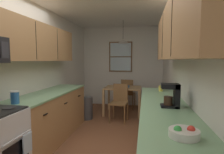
% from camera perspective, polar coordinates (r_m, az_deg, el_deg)
% --- Properties ---
extents(ground_plane, '(12.00, 12.00, 0.00)m').
position_cam_1_polar(ground_plane, '(3.81, -1.88, -17.80)').
color(ground_plane, brown).
extents(wall_left, '(0.10, 9.00, 2.55)m').
position_cam_1_polar(wall_left, '(4.01, -21.17, 1.82)').
color(wall_left, silver).
rests_on(wall_left, ground).
extents(wall_right, '(0.10, 9.00, 2.55)m').
position_cam_1_polar(wall_right, '(3.49, 20.30, 1.38)').
color(wall_right, silver).
rests_on(wall_right, ground).
extents(wall_back, '(4.40, 0.10, 2.55)m').
position_cam_1_polar(wall_back, '(6.12, 3.22, 3.23)').
color(wall_back, silver).
rests_on(wall_back, ground).
extents(ceiling_slab, '(4.40, 9.00, 0.08)m').
position_cam_1_polar(ceiling_slab, '(3.67, -2.02, 22.68)').
color(ceiling_slab, white).
extents(counter_left, '(0.64, 2.14, 0.90)m').
position_cam_1_polar(counter_left, '(3.72, -18.44, -11.24)').
color(counter_left, '#A87A4C').
rests_on(counter_left, ground).
extents(upper_cabinets_left, '(0.33, 2.22, 0.65)m').
position_cam_1_polar(upper_cabinets_left, '(3.62, -21.43, 9.79)').
color(upper_cabinets_left, '#A87A4C').
extents(counter_right, '(0.64, 3.18, 0.90)m').
position_cam_1_polar(counter_right, '(2.64, 15.93, -18.18)').
color(counter_right, '#A87A4C').
rests_on(counter_right, ground).
extents(upper_cabinets_right, '(0.33, 2.86, 0.69)m').
position_cam_1_polar(upper_cabinets_right, '(2.42, 20.30, 13.38)').
color(upper_cabinets_right, '#A87A4C').
extents(dining_table, '(0.98, 0.79, 0.74)m').
position_cam_1_polar(dining_table, '(5.13, 3.34, -4.42)').
color(dining_table, '#A87F51').
rests_on(dining_table, ground).
extents(dining_chair_near, '(0.44, 0.44, 0.90)m').
position_cam_1_polar(dining_chair_near, '(4.56, 2.32, -7.28)').
color(dining_chair_near, brown).
rests_on(dining_chair_near, ground).
extents(dining_chair_far, '(0.44, 0.44, 0.90)m').
position_cam_1_polar(dining_chair_far, '(5.73, 4.86, -4.71)').
color(dining_chair_far, brown).
rests_on(dining_chair_far, ground).
extents(pendant_light, '(0.30, 0.30, 0.60)m').
position_cam_1_polar(pendant_light, '(5.08, 3.43, 11.00)').
color(pendant_light, black).
extents(back_window, '(0.75, 0.05, 0.98)m').
position_cam_1_polar(back_window, '(6.05, 2.66, 6.24)').
color(back_window, brown).
extents(trash_bin, '(0.30, 0.30, 0.56)m').
position_cam_1_polar(trash_bin, '(4.78, -7.79, -9.47)').
color(trash_bin, '#3F3F42').
rests_on(trash_bin, ground).
extents(storage_canister, '(0.11, 0.11, 0.18)m').
position_cam_1_polar(storage_canister, '(2.84, -27.77, -5.54)').
color(storage_canister, '#265999').
rests_on(storage_canister, counter_left).
extents(dish_towel, '(0.02, 0.16, 0.24)m').
position_cam_1_polar(dish_towel, '(2.55, -24.66, -18.07)').
color(dish_towel, silver).
extents(coffee_maker, '(0.22, 0.18, 0.30)m').
position_cam_1_polar(coffee_maker, '(2.45, 18.15, -5.27)').
color(coffee_maker, black).
rests_on(coffee_maker, counter_right).
extents(mug_by_coffeemaker, '(0.12, 0.08, 0.10)m').
position_cam_1_polar(mug_by_coffeemaker, '(3.65, 14.84, -3.41)').
color(mug_by_coffeemaker, '#E5CC4C').
rests_on(mug_by_coffeemaker, counter_right).
extents(fruit_bowl, '(0.23, 0.23, 0.09)m').
position_cam_1_polar(fruit_bowl, '(1.58, 21.35, -15.68)').
color(fruit_bowl, silver).
rests_on(fruit_bowl, counter_right).
extents(table_serving_bowl, '(0.18, 0.18, 0.06)m').
position_cam_1_polar(table_serving_bowl, '(5.04, 4.41, -2.93)').
color(table_serving_bowl, '#4C7299').
rests_on(table_serving_bowl, dining_table).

